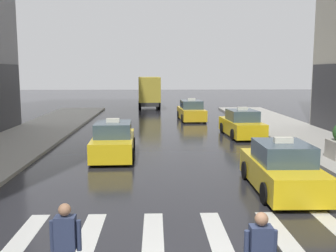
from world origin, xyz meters
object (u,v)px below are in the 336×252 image
Objects in this scene: taxi_second at (114,141)px; taxi_fourth at (191,111)px; box_truck at (149,91)px; pedestrian_plain_coat at (66,243)px; taxi_third at (242,125)px; taxi_lead at (281,169)px.

taxi_second is 14.24m from taxi_fourth.
box_truck reaches higher than pedestrian_plain_coat.
taxi_third is 18.03m from pedestrian_plain_coat.
taxi_fourth is (4.84, 13.39, 0.00)m from taxi_second.
taxi_third reaches higher than pedestrian_plain_coat.
taxi_lead is at bearing 45.54° from pedestrian_plain_coat.
box_truck reaches higher than taxi_lead.
taxi_second is at bearing 138.65° from taxi_lead.
taxi_second is 0.60× the size of box_truck.
taxi_second is 24.23m from box_truck.
pedestrian_plain_coat is at bearing -134.46° from taxi_lead.
taxi_lead is 18.78m from taxi_fourth.
taxi_third is 8.22m from taxi_fourth.
box_truck reaches higher than taxi_second.
box_truck is 4.61× the size of pedestrian_plain_coat.
taxi_lead is 29.93m from box_truck.
box_truck reaches higher than taxi_third.
taxi_fourth is (-1.24, 18.74, 0.00)m from taxi_lead.
box_truck is at bearing 99.23° from taxi_lead.
taxi_lead is 8.17m from pedestrian_plain_coat.
taxi_fourth is 2.80× the size of pedestrian_plain_coat.
taxi_fourth is at bearing -71.73° from box_truck.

